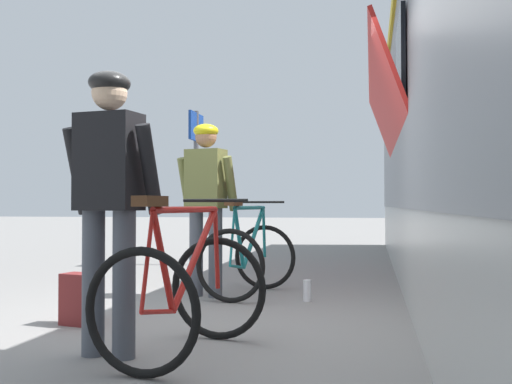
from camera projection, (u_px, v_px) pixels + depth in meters
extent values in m
plane|color=gray|center=(218.00, 329.00, 4.62)|extent=(80.00, 80.00, 0.00)
cube|color=red|center=(395.00, 133.00, 7.43)|extent=(0.62, 4.87, 1.61)
cube|color=black|center=(400.00, 63.00, 5.68)|extent=(0.04, 1.10, 0.80)
cylinder|color=#4C515B|center=(93.00, 283.00, 3.81)|extent=(0.14, 0.14, 0.90)
cylinder|color=#4C515B|center=(124.00, 284.00, 3.74)|extent=(0.14, 0.14, 0.90)
cube|color=black|center=(109.00, 162.00, 3.79)|extent=(0.41, 0.30, 0.60)
cylinder|color=black|center=(78.00, 171.00, 3.92)|extent=(0.13, 0.27, 0.56)
cylinder|color=black|center=(149.00, 170.00, 3.74)|extent=(0.13, 0.27, 0.56)
sphere|color=beige|center=(110.00, 93.00, 3.80)|extent=(0.22, 0.22, 0.22)
ellipsoid|color=black|center=(110.00, 83.00, 3.80)|extent=(0.29, 0.31, 0.14)
cylinder|color=#4C515B|center=(196.00, 252.00, 6.29)|extent=(0.14, 0.14, 0.90)
cylinder|color=#4C515B|center=(215.00, 253.00, 6.20)|extent=(0.14, 0.14, 0.90)
cube|color=olive|center=(206.00, 179.00, 6.26)|extent=(0.42, 0.31, 0.60)
cylinder|color=olive|center=(185.00, 184.00, 6.39)|extent=(0.14, 0.27, 0.56)
cylinder|color=olive|center=(231.00, 184.00, 6.20)|extent=(0.14, 0.27, 0.56)
sphere|color=#9E7051|center=(206.00, 137.00, 6.27)|extent=(0.22, 0.22, 0.22)
ellipsoid|color=yellow|center=(206.00, 131.00, 6.27)|extent=(0.30, 0.32, 0.14)
torus|color=black|center=(218.00, 288.00, 4.26)|extent=(0.71, 0.17, 0.71)
torus|color=black|center=(141.00, 312.00, 3.31)|extent=(0.71, 0.17, 0.71)
cylinder|color=red|center=(195.00, 256.00, 3.93)|extent=(0.15, 0.64, 0.63)
cylinder|color=red|center=(187.00, 210.00, 3.83)|extent=(0.18, 0.84, 0.04)
cylinder|color=red|center=(163.00, 262.00, 3.54)|extent=(0.09, 0.28, 0.62)
cylinder|color=red|center=(158.00, 312.00, 3.47)|extent=(0.09, 0.36, 0.08)
cylinder|color=red|center=(147.00, 260.00, 3.37)|extent=(0.05, 0.15, 0.56)
cylinder|color=red|center=(216.00, 249.00, 4.25)|extent=(0.05, 0.09, 0.55)
cylinder|color=black|center=(215.00, 200.00, 4.23)|extent=(0.48, 0.10, 0.02)
cube|color=#4C2D19|center=(150.00, 201.00, 3.40)|extent=(0.14, 0.25, 0.06)
torus|color=black|center=(265.00, 257.00, 6.81)|extent=(0.71, 0.16, 0.71)
torus|color=black|center=(230.00, 266.00, 5.85)|extent=(0.71, 0.16, 0.71)
cylinder|color=#197A7F|center=(254.00, 236.00, 6.48)|extent=(0.15, 0.64, 0.63)
cylinder|color=#197A7F|center=(250.00, 208.00, 6.37)|extent=(0.17, 0.85, 0.04)
cylinder|color=#197A7F|center=(239.00, 238.00, 6.08)|extent=(0.08, 0.28, 0.62)
cylinder|color=#197A7F|center=(237.00, 267.00, 6.01)|extent=(0.09, 0.36, 0.08)
cylinder|color=#197A7F|center=(232.00, 236.00, 5.91)|extent=(0.05, 0.15, 0.56)
cylinder|color=#197A7F|center=(264.00, 232.00, 6.79)|extent=(0.04, 0.09, 0.55)
cylinder|color=black|center=(263.00, 202.00, 6.77)|extent=(0.48, 0.10, 0.02)
cube|color=#4C2D19|center=(234.00, 203.00, 5.94)|extent=(0.14, 0.25, 0.06)
cube|color=maroon|center=(80.00, 299.00, 4.78)|extent=(0.31, 0.24, 0.40)
cylinder|color=silver|center=(307.00, 291.00, 5.94)|extent=(0.08, 0.08, 0.21)
cylinder|color=#595B60|center=(196.00, 188.00, 9.56)|extent=(0.08, 0.08, 2.40)
cube|color=#193F99|center=(196.00, 127.00, 9.58)|extent=(0.04, 0.70, 0.44)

